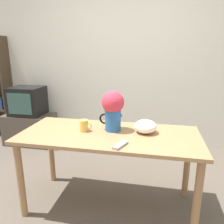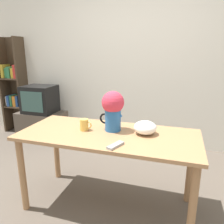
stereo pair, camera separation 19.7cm
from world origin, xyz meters
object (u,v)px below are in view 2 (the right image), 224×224
flower_vase (113,108)px  tv_set (40,99)px  coffee_mug (84,125)px  white_bowl (145,128)px

flower_vase → tv_set: size_ratio=0.75×
coffee_mug → tv_set: tv_set is taller
flower_vase → coffee_mug: flower_vase is taller
white_bowl → coffee_mug: bearing=-172.2°
flower_vase → coffee_mug: size_ratio=3.21×
tv_set → flower_vase: bearing=-35.5°
white_bowl → tv_set: 2.20m
flower_vase → white_bowl: 0.33m
white_bowl → tv_set: bearing=149.0°
coffee_mug → white_bowl: bearing=7.8°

